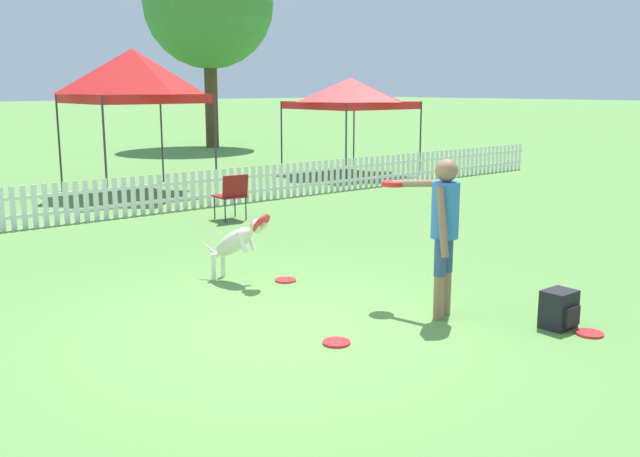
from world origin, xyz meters
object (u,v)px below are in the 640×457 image
object	(u,v)px
canopy_tent_secondary	(133,76)
tree_left_grove	(208,3)
leaping_dog	(237,241)
canopy_tent_main	(351,93)
handler_person	(442,219)
frisbee_near_dog	(590,333)
backpack_on_grass	(559,309)
folding_chair_center	(232,193)
frisbee_midfield	(336,342)
frisbee_near_handler	(286,280)

from	to	relation	value
canopy_tent_secondary	tree_left_grove	world-z (taller)	tree_left_grove
leaping_dog	canopy_tent_main	distance (m)	11.40
handler_person	canopy_tent_main	world-z (taller)	canopy_tent_main
frisbee_near_dog	tree_left_grove	size ratio (longest dim) A/B	0.03
handler_person	leaping_dog	distance (m)	2.66
frisbee_near_dog	backpack_on_grass	xyz separation A→B (m)	(-0.05, 0.31, 0.18)
folding_chair_center	canopy_tent_secondary	size ratio (longest dim) A/B	0.26
handler_person	backpack_on_grass	bearing A→B (deg)	-77.87
leaping_dog	frisbee_near_dog	world-z (taller)	leaping_dog
frisbee_midfield	frisbee_near_handler	bearing A→B (deg)	65.43
canopy_tent_main	handler_person	bearing A→B (deg)	-127.55
frisbee_near_dog	backpack_on_grass	bearing A→B (deg)	99.50
handler_person	backpack_on_grass	world-z (taller)	handler_person
frisbee_near_handler	handler_person	bearing A→B (deg)	-78.46
handler_person	canopy_tent_secondary	size ratio (longest dim) A/B	0.52
tree_left_grove	leaping_dog	bearing A→B (deg)	-120.15
handler_person	leaping_dog	size ratio (longest dim) A/B	1.60
canopy_tent_main	canopy_tent_secondary	world-z (taller)	canopy_tent_secondary
leaping_dog	canopy_tent_main	size ratio (longest dim) A/B	0.37
leaping_dog	tree_left_grove	bearing A→B (deg)	-139.98
folding_chair_center	canopy_tent_secondary	bearing A→B (deg)	-88.32
leaping_dog	backpack_on_grass	xyz separation A→B (m)	(1.52, -3.46, -0.32)
frisbee_near_dog	canopy_tent_main	xyz separation A→B (m)	(6.91, 11.19, 2.16)
leaping_dog	tree_left_grove	distance (m)	20.67
frisbee_near_handler	canopy_tent_main	world-z (taller)	canopy_tent_main
frisbee_midfield	canopy_tent_main	distance (m)	13.47
leaping_dog	tree_left_grove	xyz separation A→B (m)	(10.08, 17.35, 4.95)
backpack_on_grass	folding_chair_center	size ratio (longest dim) A/B	0.46
backpack_on_grass	canopy_tent_secondary	size ratio (longest dim) A/B	0.12
frisbee_midfield	tree_left_grove	world-z (taller)	tree_left_grove
handler_person	canopy_tent_main	xyz separation A→B (m)	(7.59, 9.87, 1.14)
backpack_on_grass	folding_chair_center	distance (m)	7.00
handler_person	frisbee_midfield	world-z (taller)	handler_person
handler_person	tree_left_grove	size ratio (longest dim) A/B	0.21
frisbee_near_handler	frisbee_near_dog	distance (m)	3.59
frisbee_midfield	canopy_tent_secondary	size ratio (longest dim) A/B	0.08
frisbee_near_handler	canopy_tent_main	size ratio (longest dim) A/B	0.10
backpack_on_grass	tree_left_grove	bearing A→B (deg)	67.65
frisbee_midfield	folding_chair_center	world-z (taller)	folding_chair_center
frisbee_midfield	folding_chair_center	xyz separation A→B (m)	(2.64, 5.91, 0.48)
folding_chair_center	leaping_dog	bearing A→B (deg)	62.94
backpack_on_grass	canopy_tent_main	bearing A→B (deg)	57.39
handler_person	frisbee_near_dog	world-z (taller)	handler_person
frisbee_midfield	leaping_dog	bearing A→B (deg)	78.93
folding_chair_center	tree_left_grove	xyz separation A→B (m)	(7.91, 13.85, 4.97)
folding_chair_center	canopy_tent_main	world-z (taller)	canopy_tent_main
frisbee_near_dog	leaping_dog	bearing A→B (deg)	112.68
frisbee_near_handler	tree_left_grove	world-z (taller)	tree_left_grove
folding_chair_center	frisbee_near_dog	bearing A→B (deg)	90.02
frisbee_near_handler	frisbee_near_dog	size ratio (longest dim) A/B	1.00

